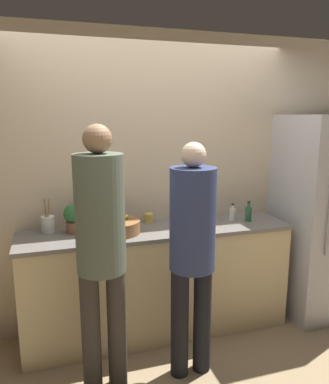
{
  "coord_description": "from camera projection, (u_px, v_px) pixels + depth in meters",
  "views": [
    {
      "loc": [
        -0.85,
        -2.6,
        1.89
      ],
      "look_at": [
        0.0,
        0.13,
        1.3
      ],
      "focal_mm": 35.0,
      "sensor_mm": 36.0,
      "label": 1
    }
  ],
  "objects": [
    {
      "name": "fruit_bowl",
      "position": [
        117.0,
        227.0,
        3.03
      ],
      "size": [
        0.38,
        0.38,
        0.14
      ],
      "color": "brown",
      "rests_on": "counter"
    },
    {
      "name": "bottle_clear",
      "position": [
        232.0,
        214.0,
        3.39
      ],
      "size": [
        0.06,
        0.06,
        0.15
      ],
      "color": "silver",
      "rests_on": "counter"
    },
    {
      "name": "counter",
      "position": [
        158.0,
        280.0,
        3.27
      ],
      "size": [
        2.3,
        0.58,
        0.95
      ],
      "color": "beige",
      "rests_on": "ground_plane"
    },
    {
      "name": "potted_plant",
      "position": [
        74.0,
        217.0,
        3.02
      ],
      "size": [
        0.16,
        0.16,
        0.24
      ],
      "color": "#9E6042",
      "rests_on": "counter"
    },
    {
      "name": "utensil_crock",
      "position": [
        48.0,
        224.0,
        3.03
      ],
      "size": [
        0.11,
        0.11,
        0.29
      ],
      "color": "silver",
      "rests_on": "counter"
    },
    {
      "name": "person_center",
      "position": [
        192.0,
        244.0,
        2.61
      ],
      "size": [
        0.32,
        0.32,
        1.72
      ],
      "color": "black",
      "rests_on": "ground_plane"
    },
    {
      "name": "bottle_green",
      "position": [
        248.0,
        213.0,
        3.37
      ],
      "size": [
        0.06,
        0.06,
        0.18
      ],
      "color": "#236033",
      "rests_on": "counter"
    },
    {
      "name": "ground_plane",
      "position": [
        169.0,
        350.0,
        3.06
      ],
      "size": [
        14.0,
        14.0,
        0.0
      ],
      "primitive_type": "plane",
      "color": "#9E8460"
    },
    {
      "name": "wall_back",
      "position": [
        149.0,
        182.0,
        3.36
      ],
      "size": [
        5.2,
        0.06,
        2.6
      ],
      "color": "#C6B293",
      "rests_on": "ground_plane"
    },
    {
      "name": "cup_yellow",
      "position": [
        149.0,
        218.0,
        3.32
      ],
      "size": [
        0.08,
        0.08,
        0.08
      ],
      "color": "gold",
      "rests_on": "counter"
    },
    {
      "name": "person_left",
      "position": [
        101.0,
        242.0,
        2.43
      ],
      "size": [
        0.32,
        0.32,
        1.84
      ],
      "color": "#38332D",
      "rests_on": "ground_plane"
    },
    {
      "name": "refrigerator",
      "position": [
        319.0,
        216.0,
        3.55
      ],
      "size": [
        0.71,
        0.72,
        1.89
      ],
      "color": "#B7B7BC",
      "rests_on": "ground_plane"
    }
  ]
}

